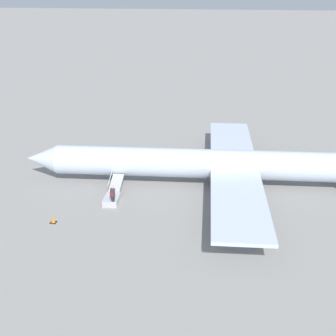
{
  "coord_description": "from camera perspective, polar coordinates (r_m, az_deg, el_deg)",
  "views": [
    {
      "loc": [
        -2.22,
        35.82,
        15.47
      ],
      "look_at": [
        3.93,
        1.13,
        1.67
      ],
      "focal_mm": 50.0,
      "sensor_mm": 36.0,
      "label": 1
    }
  ],
  "objects": [
    {
      "name": "traffic_cone_near_stairs",
      "position": [
        33.74,
        -13.82,
        -6.17
      ],
      "size": [
        0.42,
        0.42,
        0.46
      ],
      "color": "black",
      "rests_on": "ground"
    },
    {
      "name": "passenger",
      "position": [
        34.83,
        -6.76,
        -3.3
      ],
      "size": [
        0.36,
        0.55,
        1.74
      ],
      "rotation": [
        0.0,
        0.0,
        -1.48
      ],
      "color": "#23232D",
      "rests_on": "ground"
    },
    {
      "name": "ground_plane",
      "position": [
        39.08,
        5.98,
        -2.05
      ],
      "size": [
        600.0,
        600.0,
        0.0
      ],
      "primitive_type": "plane",
      "color": "gray"
    },
    {
      "name": "airplane_main",
      "position": [
        38.41,
        7.47,
        0.47
      ],
      "size": [
        32.61,
        25.15,
        6.27
      ],
      "rotation": [
        0.0,
        0.0,
        0.09
      ],
      "color": "silver",
      "rests_on": "ground"
    },
    {
      "name": "boarding_stairs",
      "position": [
        36.19,
        -6.77,
        -3.43
      ],
      "size": [
        1.39,
        4.09,
        1.6
      ],
      "rotation": [
        0.0,
        0.0,
        -1.48
      ],
      "color": "#B2B2B7",
      "rests_on": "ground"
    }
  ]
}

